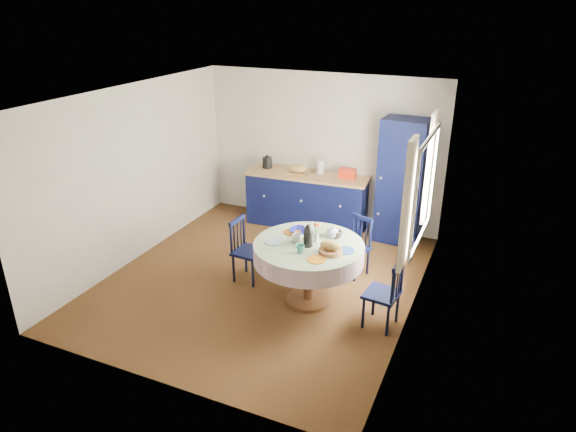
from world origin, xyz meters
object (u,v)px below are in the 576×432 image
chair_left (246,250)px  pantry_cabinet (402,182)px  cobalt_bowl (300,231)px  mug_c (337,234)px  dining_table (309,253)px  mug_d (308,229)px  chair_far (355,246)px  mug_a (297,238)px  kitchen_counter (307,199)px  chair_right (385,293)px  mug_b (300,249)px

chair_left → pantry_cabinet: bearing=-34.5°
cobalt_bowl → mug_c: bearing=7.2°
dining_table → mug_d: size_ratio=14.14×
pantry_cabinet → mug_d: size_ratio=20.41×
pantry_cabinet → chair_far: pantry_cabinet is taller
pantry_cabinet → mug_a: pantry_cabinet is taller
kitchen_counter → cobalt_bowl: bearing=-74.2°
chair_left → mug_d: size_ratio=9.17×
kitchen_counter → cobalt_bowl: size_ratio=8.42×
chair_left → chair_right: size_ratio=1.00×
pantry_cabinet → mug_b: size_ratio=18.77×
dining_table → chair_far: size_ratio=1.62×
chair_left → mug_b: mug_b is taller
dining_table → cobalt_bowl: 0.36m
dining_table → mug_b: bearing=-93.5°
pantry_cabinet → chair_right: (0.37, -2.40, -0.53)m
dining_table → chair_left: size_ratio=1.54×
kitchen_counter → mug_d: 2.11m
mug_d → chair_far: bearing=54.4°
dining_table → mug_a: dining_table is taller
dining_table → mug_c: (0.25, 0.29, 0.17)m
dining_table → chair_far: dining_table is taller
pantry_cabinet → chair_left: 2.67m
kitchen_counter → pantry_cabinet: (1.54, 0.04, 0.51)m
chair_right → mug_b: 1.10m
chair_left → mug_c: size_ratio=7.20×
chair_far → mug_d: (-0.46, -0.64, 0.44)m
dining_table → chair_far: 1.03m
pantry_cabinet → cobalt_bowl: size_ratio=7.95×
chair_far → kitchen_counter: bearing=155.8°
chair_left → mug_b: (0.97, -0.47, 0.42)m
mug_d → pantry_cabinet: bearing=68.6°
chair_far → mug_a: (-0.47, -0.95, 0.45)m
mug_a → pantry_cabinet: bearing=71.1°
kitchen_counter → mug_a: size_ratio=16.10×
chair_left → chair_far: bearing=-56.8°
dining_table → mug_c: 0.42m
mug_a → dining_table: bearing=1.4°
chair_left → mug_a: (0.83, -0.21, 0.43)m
mug_c → cobalt_bowl: size_ratio=0.50×
mug_c → pantry_cabinet: bearing=79.3°
chair_left → mug_c: bearing=-82.6°
mug_a → cobalt_bowl: mug_a is taller
pantry_cabinet → mug_c: bearing=-97.1°
pantry_cabinet → mug_d: bearing=-107.8°
chair_far → chair_right: 1.27m
kitchen_counter → dining_table: 2.42m
chair_far → mug_d: bearing=-103.6°
kitchen_counter → chair_far: bearing=-49.6°
pantry_cabinet → cobalt_bowl: 2.21m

